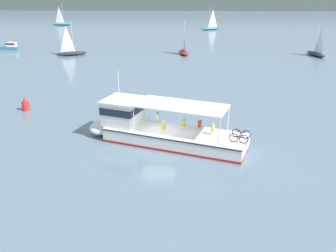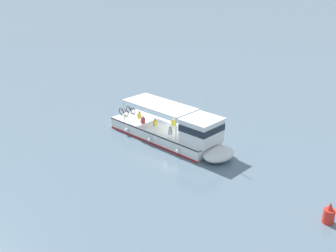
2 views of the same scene
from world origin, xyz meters
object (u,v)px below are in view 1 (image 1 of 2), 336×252
(sailboat_mid_channel, at_px, (184,51))
(sailboat_near_starboard, at_px, (71,52))
(ferry_main, at_px, (156,129))
(sailboat_off_stern, at_px, (316,52))
(sailboat_outer_anchorage, at_px, (62,23))
(motorboat_far_right, at_px, (10,47))
(sailboat_off_bow, at_px, (211,27))
(channel_buoy, at_px, (26,105))

(sailboat_mid_channel, relative_size, sailboat_near_starboard, 1.00)
(ferry_main, height_order, sailboat_off_stern, sailboat_off_stern)
(sailboat_outer_anchorage, relative_size, motorboat_far_right, 1.48)
(sailboat_near_starboard, relative_size, sailboat_off_stern, 1.00)
(sailboat_off_stern, bearing_deg, sailboat_near_starboard, -178.62)
(sailboat_outer_anchorage, height_order, motorboat_far_right, sailboat_outer_anchorage)
(sailboat_mid_channel, xyz_separation_m, sailboat_near_starboard, (-18.28, -1.80, 0.00))
(sailboat_near_starboard, distance_m, motorboat_far_right, 12.97)
(ferry_main, height_order, motorboat_far_right, ferry_main)
(sailboat_off_bow, height_order, channel_buoy, sailboat_off_bow)
(sailboat_off_stern, bearing_deg, sailboat_outer_anchorage, 143.81)
(motorboat_far_right, height_order, sailboat_off_stern, sailboat_off_stern)
(sailboat_outer_anchorage, xyz_separation_m, sailboat_off_bow, (38.17, -7.58, 0.00))
(sailboat_mid_channel, height_order, sailboat_off_bow, same)
(sailboat_mid_channel, relative_size, sailboat_off_stern, 1.00)
(ferry_main, distance_m, sailboat_mid_channel, 35.50)
(sailboat_off_bow, bearing_deg, sailboat_off_stern, -64.62)
(ferry_main, relative_size, sailboat_outer_anchorage, 2.41)
(motorboat_far_right, bearing_deg, sailboat_mid_channel, -5.22)
(sailboat_mid_channel, relative_size, channel_buoy, 3.86)
(sailboat_off_bow, relative_size, channel_buoy, 3.86)
(sailboat_mid_channel, bearing_deg, channel_buoy, -118.09)
(sailboat_mid_channel, relative_size, sailboat_off_bow, 1.00)
(sailboat_off_stern, distance_m, channel_buoy, 45.97)
(sailboat_outer_anchorage, distance_m, sailboat_off_stern, 65.62)
(sailboat_near_starboard, distance_m, channel_buoy, 27.02)
(ferry_main, distance_m, motorboat_far_right, 47.40)
(sailboat_near_starboard, relative_size, motorboat_far_right, 1.48)
(sailboat_off_bow, bearing_deg, channel_buoy, -110.30)
(channel_buoy, bearing_deg, sailboat_off_bow, 69.70)
(sailboat_outer_anchorage, relative_size, sailboat_near_starboard, 1.00)
(sailboat_near_starboard, xyz_separation_m, sailboat_off_bow, (24.80, 32.12, 0.00))
(sailboat_near_starboard, height_order, channel_buoy, sailboat_near_starboard)
(motorboat_far_right, bearing_deg, sailboat_off_bow, 36.71)
(sailboat_mid_channel, height_order, sailboat_off_stern, same)
(ferry_main, bearing_deg, sailboat_off_stern, 55.60)
(ferry_main, xyz_separation_m, sailboat_off_bow, (8.88, 65.74, -0.48))
(sailboat_outer_anchorage, bearing_deg, ferry_main, -68.23)
(channel_buoy, bearing_deg, sailboat_outer_anchorage, 103.80)
(sailboat_mid_channel, xyz_separation_m, sailboat_off_stern, (21.31, -0.85, 0.00))
(ferry_main, relative_size, channel_buoy, 9.29)
(sailboat_near_starboard, bearing_deg, sailboat_outer_anchorage, 108.60)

